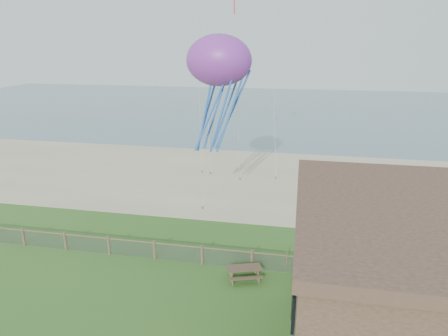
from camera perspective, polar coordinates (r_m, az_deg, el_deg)
The scene contains 7 objects.
ground at distance 20.04m, azimuth -7.61°, elevation -22.20°, with size 160.00×160.00×0.00m, color #305E20.
sand_beach at distance 39.02m, azimuth 2.57°, elevation -1.49°, with size 72.00×20.00×0.02m, color tan.
ocean at distance 81.66m, azimuth 7.23°, elevation 8.52°, with size 160.00×68.00×0.02m, color slate.
chainlink_fence at distance 24.44m, azimuth -3.15°, elevation -12.42°, with size 36.20×0.20×1.25m, color brown, non-canonical shape.
motel_deck at distance 24.40m, azimuth 28.63°, elevation -15.68°, with size 15.00×2.00×0.50m, color brown.
picnic_table at distance 23.17m, azimuth 2.91°, elevation -14.71°, with size 1.88×1.42×0.80m, color brown, non-canonical shape.
octopus_kite at distance 26.25m, azimuth -0.72°, elevation 10.65°, with size 3.87×2.73×7.97m, color #F62657, non-canonical shape.
Camera 1 is at (5.32, -14.47, 12.80)m, focal length 32.00 mm.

